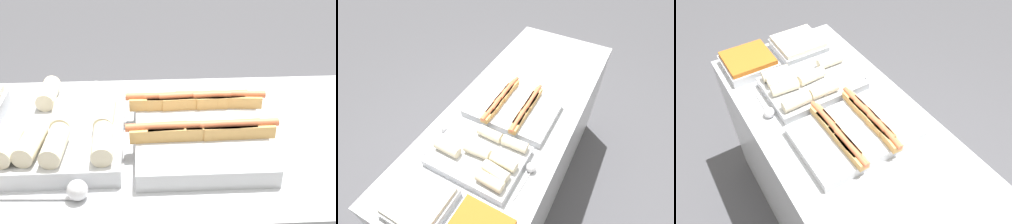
{
  "view_description": "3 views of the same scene",
  "coord_description": "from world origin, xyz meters",
  "views": [
    {
      "loc": [
        -0.21,
        -1.15,
        1.67
      ],
      "look_at": [
        -0.14,
        0.0,
        1.02
      ],
      "focal_mm": 50.0,
      "sensor_mm": 36.0,
      "label": 1
    },
    {
      "loc": [
        -1.05,
        -0.49,
        2.08
      ],
      "look_at": [
        -0.14,
        0.0,
        1.02
      ],
      "focal_mm": 28.0,
      "sensor_mm": 36.0,
      "label": 2
    },
    {
      "loc": [
        0.71,
        -0.54,
        2.04
      ],
      "look_at": [
        -0.14,
        0.0,
        1.02
      ],
      "focal_mm": 35.0,
      "sensor_mm": 36.0,
      "label": 3
    }
  ],
  "objects": [
    {
      "name": "tray_hotdogs",
      "position": [
        -0.06,
        0.0,
        0.97
      ],
      "size": [
        0.42,
        0.51,
        0.1
      ],
      "color": "#B7BABF",
      "rests_on": "counter"
    },
    {
      "name": "tray_wraps",
      "position": [
        -0.44,
        -0.02,
        0.97
      ],
      "size": [
        0.34,
        0.47,
        0.1
      ],
      "color": "#B7BABF",
      "rests_on": "counter"
    },
    {
      "name": "serving_spoon_near",
      "position": [
        -0.38,
        -0.27,
        0.96
      ],
      "size": [
        0.21,
        0.05,
        0.05
      ],
      "color": "silver",
      "rests_on": "counter"
    },
    {
      "name": "serving_spoon_far",
      "position": [
        -0.38,
        0.27,
        0.96
      ],
      "size": [
        0.22,
        0.05,
        0.05
      ],
      "color": "silver",
      "rests_on": "counter"
    }
  ]
}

